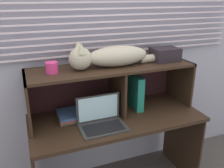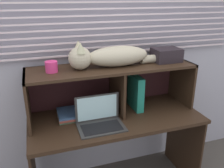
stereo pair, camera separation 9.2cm
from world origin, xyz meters
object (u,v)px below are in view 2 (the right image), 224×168
at_px(laptop, 100,120).
at_px(small_basket, 51,67).
at_px(cat, 111,56).
at_px(binder_upright, 135,92).
at_px(storage_box, 166,55).
at_px(book_stack, 68,115).

distance_m(laptop, small_basket, 0.55).
height_order(cat, small_basket, cat).
relative_size(cat, binder_upright, 3.09).
xyz_separation_m(laptop, storage_box, (0.67, 0.20, 0.42)).
bearing_deg(small_basket, cat, 0.00).
bearing_deg(book_stack, cat, -0.09).
height_order(cat, storage_box, cat).
height_order(cat, laptop, cat).
bearing_deg(cat, storage_box, -0.00).
bearing_deg(binder_upright, cat, 180.00).
relative_size(laptop, storage_box, 1.51).
distance_m(laptop, storage_box, 0.82).
relative_size(laptop, book_stack, 1.49).
relative_size(small_basket, storage_box, 0.39).
distance_m(book_stack, small_basket, 0.44).
height_order(laptop, storage_box, storage_box).
height_order(cat, binder_upright, cat).
bearing_deg(binder_upright, laptop, -152.27).
bearing_deg(storage_box, cat, 180.00).
bearing_deg(binder_upright, book_stack, 179.94).
xyz_separation_m(small_basket, storage_box, (0.99, 0.00, 0.02)).
height_order(book_stack, storage_box, storage_box).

